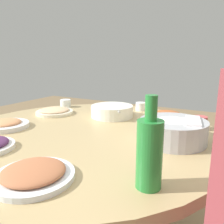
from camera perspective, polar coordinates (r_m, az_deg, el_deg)
round_dining_table at (r=1.14m, az=-6.42°, el=-9.83°), size 1.28×1.28×0.72m
rice_bowl at (r=0.98m, az=14.98°, el=-4.45°), size 0.28×0.28×0.10m
soup_bowl at (r=1.34m, az=-0.00°, el=0.14°), size 0.25×0.25×0.07m
dish_tofu_braise at (r=0.71m, az=-19.02°, el=-14.38°), size 0.23×0.23×0.04m
dish_stirfry at (r=1.33m, az=13.60°, el=-0.94°), size 0.23×0.23×0.05m
dish_shrimp at (r=1.25m, az=-24.94°, el=-2.83°), size 0.22×0.22×0.04m
dish_noodles at (r=1.46m, az=-14.20°, el=0.19°), size 0.23×0.23×0.04m
green_bottle at (r=0.61m, az=9.35°, el=-9.79°), size 0.07×0.07×0.25m
tea_cup_near at (r=1.52m, az=7.16°, el=1.40°), size 0.07×0.07×0.05m
tea_cup_far at (r=1.65m, az=-11.57°, el=2.15°), size 0.07×0.07×0.05m
tea_cup_side at (r=1.19m, az=21.10°, el=-2.55°), size 0.07×0.07×0.06m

